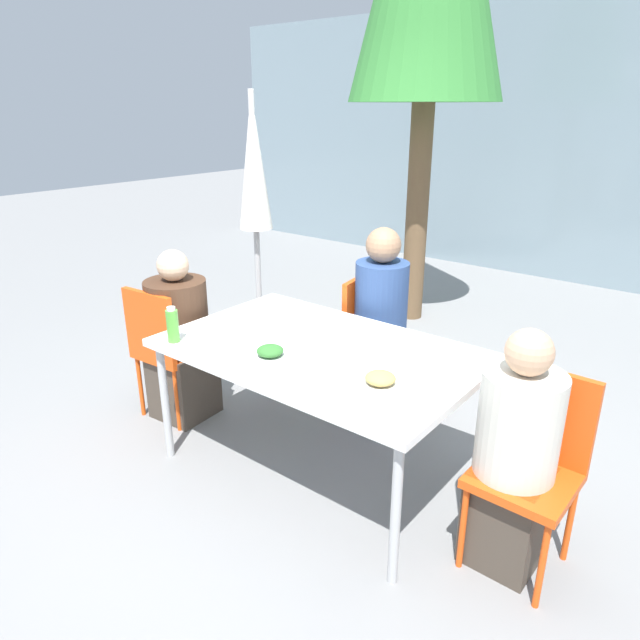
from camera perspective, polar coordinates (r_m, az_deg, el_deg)
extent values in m
plane|color=gray|center=(3.32, 0.00, -14.45)|extent=(24.00, 24.00, 0.00)
cube|color=gray|center=(7.04, 25.58, 15.43)|extent=(10.00, 0.20, 3.00)
cube|color=white|center=(2.96, 0.00, -3.08)|extent=(1.63, 1.02, 0.04)
cylinder|color=#B7B7B7|center=(3.35, -15.22, -7.92)|extent=(0.04, 0.04, 0.69)
cylinder|color=#B7B7B7|center=(2.47, 7.58, -18.72)|extent=(0.04, 0.04, 0.69)
cylinder|color=#B7B7B7|center=(3.88, -4.57, -3.14)|extent=(0.04, 0.04, 0.69)
cylinder|color=#B7B7B7|center=(3.15, 16.29, -9.94)|extent=(0.04, 0.04, 0.69)
cube|color=#E54C14|center=(3.76, -14.25, -3.00)|extent=(0.43, 0.43, 0.04)
cube|color=#E54C14|center=(3.57, -16.72, -0.56)|extent=(0.40, 0.07, 0.42)
cylinder|color=#E54C14|center=(4.08, -13.83, -4.61)|extent=(0.03, 0.03, 0.42)
cylinder|color=#E54C14|center=(3.85, -10.37, -5.89)|extent=(0.03, 0.03, 0.42)
cylinder|color=#E54C14|center=(3.88, -17.51, -6.31)|extent=(0.03, 0.03, 0.42)
cylinder|color=#E54C14|center=(3.65, -14.10, -7.79)|extent=(0.03, 0.03, 0.42)
cube|color=#473D33|center=(3.82, -13.47, -6.05)|extent=(0.37, 0.37, 0.46)
cylinder|color=#472D1E|center=(3.64, -14.06, 0.40)|extent=(0.38, 0.38, 0.46)
sphere|color=beige|center=(3.54, -14.51, 5.31)|extent=(0.19, 0.19, 0.19)
cube|color=#E54C14|center=(2.62, 19.68, -14.80)|extent=(0.41, 0.41, 0.04)
cube|color=#E54C14|center=(2.65, 21.72, -8.79)|extent=(0.40, 0.05, 0.42)
cylinder|color=#E54C14|center=(2.60, 21.30, -21.91)|extent=(0.03, 0.03, 0.42)
cylinder|color=#E54C14|center=(2.68, 14.09, -19.46)|extent=(0.03, 0.03, 0.42)
cylinder|color=#E54C14|center=(2.86, 23.72, -17.89)|extent=(0.03, 0.03, 0.42)
cylinder|color=#E54C14|center=(2.93, 17.19, -15.85)|extent=(0.03, 0.03, 0.42)
cube|color=#473D33|center=(2.76, 18.13, -18.05)|extent=(0.31, 0.31, 0.46)
cylinder|color=beige|center=(2.51, 19.29, -9.82)|extent=(0.34, 0.34, 0.45)
sphere|color=tan|center=(2.37, 20.21, -3.04)|extent=(0.19, 0.19, 0.19)
cube|color=#E54C14|center=(3.75, 6.27, -2.55)|extent=(0.46, 0.46, 0.04)
cube|color=#E54C14|center=(3.74, 3.86, 1.23)|extent=(0.10, 0.40, 0.42)
cylinder|color=#E54C14|center=(3.93, 9.43, -5.24)|extent=(0.03, 0.03, 0.42)
cylinder|color=#E54C14|center=(3.65, 7.49, -7.30)|extent=(0.03, 0.03, 0.42)
cylinder|color=#E54C14|center=(4.05, 4.92, -4.24)|extent=(0.03, 0.03, 0.42)
cylinder|color=#E54C14|center=(3.77, 2.70, -6.14)|extent=(0.03, 0.03, 0.42)
cube|color=black|center=(3.79, 5.84, -5.71)|extent=(0.34, 0.34, 0.46)
cylinder|color=navy|center=(3.60, 6.13, 1.50)|extent=(0.33, 0.33, 0.55)
sphere|color=#9E7556|center=(3.49, 6.37, 7.45)|extent=(0.22, 0.22, 0.22)
cylinder|color=#333333|center=(4.60, -5.88, -3.64)|extent=(0.36, 0.36, 0.05)
cylinder|color=#BCBCBC|center=(4.29, -6.36, 8.42)|extent=(0.04, 0.04, 2.02)
cone|color=silver|center=(4.21, -6.65, 15.49)|extent=(0.24, 0.24, 0.96)
cylinder|color=white|center=(2.84, -4.99, -3.70)|extent=(0.24, 0.24, 0.01)
ellipsoid|color=#33702D|center=(2.82, -5.01, -3.08)|extent=(0.13, 0.13, 0.05)
cylinder|color=white|center=(2.57, 6.03, -6.49)|extent=(0.25, 0.25, 0.01)
ellipsoid|color=tan|center=(2.55, 6.06, -5.80)|extent=(0.14, 0.14, 0.05)
cylinder|color=#51A338|center=(3.09, -14.52, -0.59)|extent=(0.06, 0.06, 0.18)
cylinder|color=white|center=(3.06, -14.68, 1.10)|extent=(0.04, 0.04, 0.02)
cylinder|color=white|center=(3.20, -3.45, 0.02)|extent=(0.08, 0.08, 0.10)
cylinder|color=white|center=(3.27, -6.76, 0.08)|extent=(0.19, 0.19, 0.06)
cylinder|color=brown|center=(5.33, 9.66, 10.21)|extent=(0.20, 0.20, 1.94)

